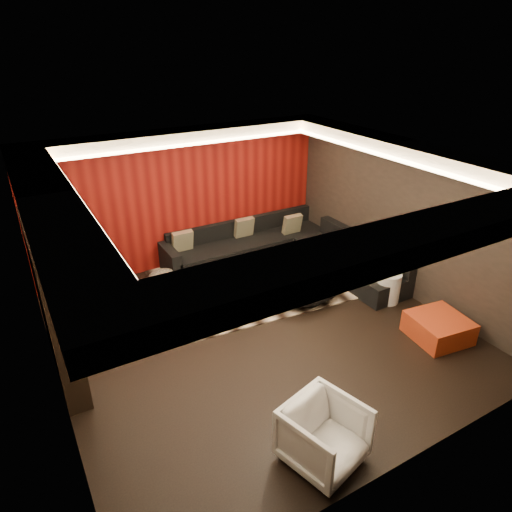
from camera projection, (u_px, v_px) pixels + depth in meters
floor at (258, 332)px, 7.44m from camera, size 6.00×6.00×0.02m
ceiling at (259, 162)px, 6.20m from camera, size 6.00×6.00×0.02m
wall_back at (183, 198)px, 9.16m from camera, size 6.00×0.02×2.80m
wall_left at (42, 309)px, 5.47m from camera, size 0.02×6.00×2.80m
wall_right at (404, 218)px, 8.16m from camera, size 0.02×6.00×2.80m
red_feature_wall at (184, 198)px, 9.13m from camera, size 5.98×0.05×2.78m
soffit_back at (185, 136)px, 8.35m from camera, size 6.00×0.60×0.22m
soffit_front at (408, 240)px, 4.15m from camera, size 6.00×0.60×0.22m
soffit_left at (48, 203)px, 5.04m from camera, size 0.60×4.80×0.22m
soffit_right at (401, 148)px, 7.46m from camera, size 0.60×4.80×0.22m
cove_back at (192, 144)px, 8.13m from camera, size 4.80×0.08×0.04m
cove_front at (380, 236)px, 4.45m from camera, size 4.80×0.08×0.04m
cove_left at (81, 206)px, 5.24m from camera, size 0.08×4.80×0.04m
cove_right at (385, 156)px, 7.34m from camera, size 0.08×4.80×0.04m
tv_surround at (54, 304)px, 6.14m from camera, size 0.30×2.00×2.20m
tv_screen at (61, 278)px, 6.06m from camera, size 0.04×1.30×0.80m
tv_shelf at (71, 325)px, 6.39m from camera, size 0.04×1.60×0.04m
rug at (258, 277)px, 9.08m from camera, size 4.26×3.35×0.02m
coffee_table at (308, 296)px, 8.20m from camera, size 1.30×1.30×0.21m
drum_stool at (238, 305)px, 7.78m from camera, size 0.34×0.34×0.39m
striped_pouf at (164, 279)px, 8.63m from camera, size 0.82×0.82×0.34m
white_side_table at (388, 287)px, 8.18m from camera, size 0.49×0.49×0.56m
orange_ottoman at (438, 328)px, 7.23m from camera, size 0.92×0.92×0.36m
armchair at (324, 435)px, 5.05m from camera, size 0.99×1.01×0.75m
sectional_sofa at (285, 252)px, 9.55m from camera, size 3.65×3.50×0.75m
throw_pillows at (270, 236)px, 9.38m from camera, size 3.08×2.74×0.50m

